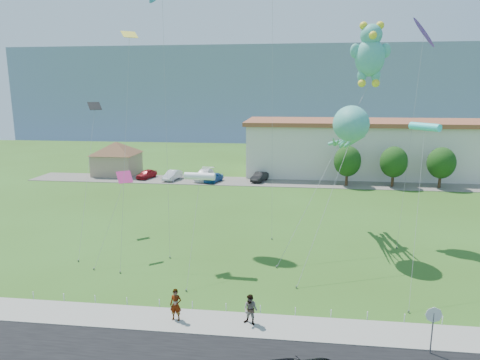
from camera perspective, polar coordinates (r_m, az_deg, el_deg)
name	(u,v)px	position (r m, az deg, el deg)	size (l,w,h in m)	color
ground	(246,301)	(27.06, 0.74, -15.89)	(160.00, 160.00, 0.00)	#2F5116
sidewalk	(240,325)	(24.65, 0.01, -18.73)	(80.00, 2.50, 0.10)	gray
parking_strip	(273,182)	(60.21, 4.38, -0.30)	(70.00, 6.00, 0.06)	#59544C
hill_ridge	(285,92)	(143.86, 6.09, 11.65)	(160.00, 50.00, 25.00)	slate
pavilion	(117,155)	(67.98, -16.13, 3.22)	(9.20, 9.20, 5.00)	tan
warehouse	(447,148)	(72.26, 25.91, 3.86)	(61.00, 15.00, 8.20)	beige
stop_sign	(433,319)	(23.40, 24.37, -16.54)	(0.80, 0.07, 2.50)	slate
rope_fence	(243,308)	(25.81, 0.42, -16.72)	(26.05, 0.05, 0.50)	white
tree_near	(347,161)	(59.03, 14.13, 2.45)	(3.60, 3.60, 5.47)	#3F2B19
tree_mid	(394,162)	(60.08, 19.82, 2.27)	(3.60, 3.60, 5.47)	#3F2B19
tree_far	(441,163)	(61.70, 25.26, 2.07)	(3.60, 3.60, 5.47)	#3F2B19
pedestrian_left	(176,305)	(24.83, -8.56, -16.12)	(0.66, 0.43, 1.80)	gray
pedestrian_right	(251,310)	(24.20, 1.41, -16.91)	(0.83, 0.64, 1.70)	gray
parked_car_red	(147,174)	(64.00, -12.35, 0.80)	(1.52, 3.78, 1.29)	maroon
parked_car_silver	(172,175)	(62.14, -9.00, 0.63)	(1.43, 4.11, 1.35)	silver
parked_car_white	(204,175)	(61.55, -4.79, 0.71)	(2.13, 5.25, 1.52)	white
parked_car_blue	(214,177)	(60.07, -3.52, 0.34)	(1.51, 3.75, 1.28)	#194A8E
parked_car_black	(260,177)	(60.49, 2.63, 0.43)	(1.37, 3.92, 1.29)	black
octopus_kite	(349,131)	(34.80, 14.29, 6.31)	(5.30, 13.60, 11.52)	teal
teddy_bear_kite	(370,53)	(39.05, 16.97, 15.91)	(8.97, 10.38, 18.24)	teal
small_kite_purple	(423,37)	(41.65, 23.27, 17.09)	(3.30, 6.57, 18.20)	#622DB6
small_kite_white	(200,177)	(30.40, -5.41, 0.41)	(0.50, 5.63, 7.08)	white
small_kite_cyan	(425,128)	(30.89, 23.41, 6.36)	(2.06, 7.17, 10.70)	#32E1E0
small_kite_yellow	(128,65)	(34.32, -14.69, 14.57)	(1.40, 6.59, 17.22)	yellow
small_kite_black	(93,122)	(40.59, -19.02, 7.29)	(2.92, 9.79, 11.67)	black
small_kite_pink	(122,185)	(33.81, -15.45, -0.58)	(1.88, 4.32, 6.54)	#E8337F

